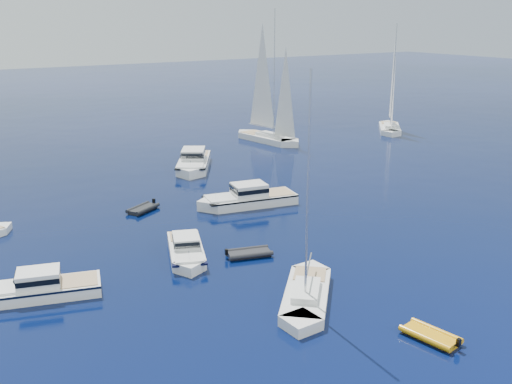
% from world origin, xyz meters
% --- Properties ---
extents(ground, '(400.00, 400.00, 0.00)m').
position_xyz_m(ground, '(0.00, 0.00, 0.00)').
color(ground, '#071349').
rests_on(ground, ground).
extents(motor_cruiser_left, '(5.27, 8.55, 2.15)m').
position_xyz_m(motor_cruiser_left, '(-8.79, 21.51, 0.00)').
color(motor_cruiser_left, silver).
rests_on(motor_cruiser_left, ground).
extents(motor_cruiser_centre, '(10.85, 5.04, 2.74)m').
position_xyz_m(motor_cruiser_centre, '(1.68, 29.89, 0.00)').
color(motor_cruiser_centre, silver).
rests_on(motor_cruiser_centre, ground).
extents(motor_cruiser_far_l, '(9.27, 5.02, 2.33)m').
position_xyz_m(motor_cruiser_far_l, '(-19.86, 20.70, 0.00)').
color(motor_cruiser_far_l, white).
rests_on(motor_cruiser_far_l, ground).
extents(motor_cruiser_distant, '(8.92, 11.52, 2.99)m').
position_xyz_m(motor_cruiser_distant, '(3.73, 45.49, 0.00)').
color(motor_cruiser_distant, white).
rests_on(motor_cruiser_distant, ground).
extents(sailboat_fore, '(8.98, 9.55, 15.30)m').
position_xyz_m(sailboat_fore, '(-5.37, 11.03, 0.00)').
color(sailboat_fore, silver).
rests_on(sailboat_fore, ground).
extents(sailboat_sails_r, '(5.50, 13.38, 19.11)m').
position_xyz_m(sailboat_sails_r, '(19.89, 54.05, 0.00)').
color(sailboat_sails_r, silver).
rests_on(sailboat_sails_r, ground).
extents(sailboat_sails_far, '(9.87, 10.68, 17.00)m').
position_xyz_m(sailboat_sails_far, '(40.61, 50.50, 0.00)').
color(sailboat_sails_far, white).
rests_on(sailboat_sails_far, ground).
extents(tender_yellow, '(2.46, 3.68, 0.95)m').
position_xyz_m(tender_yellow, '(-2.33, 3.48, 0.00)').
color(tender_yellow, orange).
rests_on(tender_yellow, ground).
extents(tender_grey_near, '(3.94, 2.83, 0.95)m').
position_xyz_m(tender_grey_near, '(-4.67, 19.18, 0.00)').
color(tender_grey_near, black).
rests_on(tender_grey_near, ground).
extents(tender_grey_far, '(3.80, 3.24, 0.95)m').
position_xyz_m(tender_grey_far, '(-7.43, 33.61, 0.00)').
color(tender_grey_far, black).
rests_on(tender_grey_far, ground).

